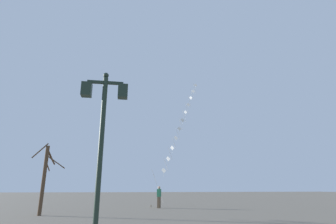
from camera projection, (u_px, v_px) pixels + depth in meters
ground_plane at (135, 209)px, 19.75m from camera, size 160.00×160.00×0.00m
twin_lantern_lamp_post at (103, 122)px, 7.28m from camera, size 1.31×0.28×4.85m
kite_train at (181, 125)px, 29.75m from camera, size 7.02×8.94×15.39m
kite_flyer at (159, 196)px, 21.38m from camera, size 0.43×0.61×1.71m
bare_tree at (45, 176)px, 16.10m from camera, size 1.86×1.66×4.32m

